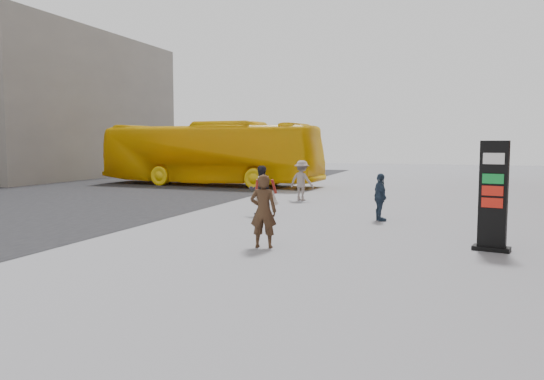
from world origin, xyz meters
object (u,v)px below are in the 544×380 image
(pedestrian_c, at_px, (380,197))
(info_pylon, at_px, (493,196))
(pedestrian_b, at_px, (302,181))
(woman, at_px, (263,210))
(pedestrian_a, at_px, (261,190))
(bus, at_px, (210,154))

(pedestrian_c, bearing_deg, info_pylon, -169.06)
(info_pylon, relative_size, pedestrian_b, 1.47)
(woman, xyz_separation_m, pedestrian_c, (2.01, 5.10, -0.13))
(woman, bearing_deg, pedestrian_a, -77.80)
(info_pylon, xyz_separation_m, pedestrian_c, (-2.99, 3.76, -0.50))
(woman, height_order, bus, bus)
(woman, distance_m, pedestrian_b, 10.06)
(woman, distance_m, pedestrian_c, 5.49)
(bus, xyz_separation_m, pedestrian_a, (6.98, -10.62, -0.96))
(pedestrian_b, bearing_deg, pedestrian_c, 144.49)
(pedestrian_c, bearing_deg, woman, 130.97)
(woman, relative_size, bus, 0.13)
(info_pylon, distance_m, pedestrian_b, 10.97)
(pedestrian_a, bearing_deg, bus, -91.86)
(pedestrian_a, bearing_deg, info_pylon, 115.29)
(pedestrian_a, relative_size, pedestrian_b, 0.98)
(woman, height_order, pedestrian_c, woman)
(pedestrian_a, bearing_deg, pedestrian_c, 141.69)
(info_pylon, distance_m, bus, 20.24)
(woman, relative_size, pedestrian_a, 1.03)
(woman, xyz_separation_m, pedestrian_a, (-2.03, 5.32, -0.05))
(info_pylon, relative_size, pedestrian_a, 1.50)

